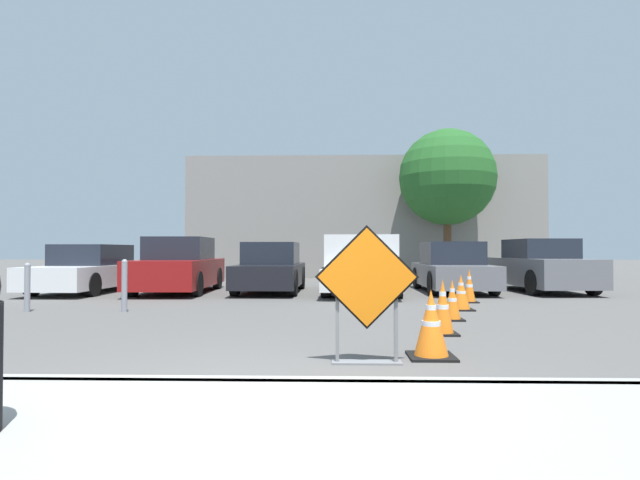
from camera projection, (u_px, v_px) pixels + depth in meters
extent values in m
plane|color=#565451|center=(311.00, 293.00, 14.24)|extent=(96.00, 96.00, 0.00)
cube|color=#999993|center=(215.00, 469.00, 2.65)|extent=(24.56, 3.19, 0.14)
cube|color=#999993|center=(260.00, 387.00, 4.24)|extent=(24.56, 0.20, 0.14)
cube|color=black|center=(367.00, 277.00, 5.40)|extent=(1.13, 0.02, 1.13)
cube|color=orange|center=(367.00, 277.00, 5.39)|extent=(1.06, 0.02, 1.06)
cube|color=slate|center=(367.00, 362.00, 5.43)|extent=(0.76, 0.20, 0.02)
cube|color=slate|center=(337.00, 320.00, 5.45)|extent=(0.04, 0.04, 0.94)
cube|color=slate|center=(396.00, 320.00, 5.43)|extent=(0.04, 0.04, 0.94)
cube|color=black|center=(431.00, 356.00, 5.72)|extent=(0.53, 0.53, 0.03)
cone|color=orange|center=(431.00, 322.00, 5.72)|extent=(0.39, 0.39, 0.75)
cylinder|color=white|center=(431.00, 308.00, 5.73)|extent=(0.12, 0.12, 0.07)
cylinder|color=white|center=(431.00, 323.00, 5.72)|extent=(0.21, 0.21, 0.07)
cube|color=black|center=(443.00, 334.00, 7.27)|extent=(0.42, 0.42, 0.03)
cone|color=orange|center=(443.00, 306.00, 7.28)|extent=(0.31, 0.31, 0.78)
cylinder|color=white|center=(443.00, 294.00, 7.28)|extent=(0.10, 0.10, 0.07)
cylinder|color=white|center=(443.00, 307.00, 7.28)|extent=(0.17, 0.17, 0.07)
cube|color=black|center=(452.00, 319.00, 8.73)|extent=(0.38, 0.38, 0.03)
cone|color=orange|center=(452.00, 299.00, 8.74)|extent=(0.28, 0.28, 0.69)
cylinder|color=white|center=(452.00, 290.00, 8.74)|extent=(0.09, 0.09, 0.06)
cylinder|color=white|center=(452.00, 300.00, 8.74)|extent=(0.16, 0.16, 0.06)
cube|color=black|center=(461.00, 309.00, 10.21)|extent=(0.49, 0.49, 0.03)
cone|color=orange|center=(461.00, 292.00, 10.21)|extent=(0.36, 0.36, 0.69)
cylinder|color=white|center=(461.00, 284.00, 10.22)|extent=(0.11, 0.11, 0.06)
cylinder|color=white|center=(461.00, 292.00, 10.21)|extent=(0.20, 0.20, 0.06)
cube|color=black|center=(469.00, 302.00, 11.67)|extent=(0.38, 0.38, 0.03)
cone|color=orange|center=(469.00, 285.00, 11.67)|extent=(0.28, 0.28, 0.76)
cylinder|color=white|center=(469.00, 278.00, 11.68)|extent=(0.09, 0.09, 0.07)
cylinder|color=white|center=(469.00, 286.00, 11.67)|extent=(0.16, 0.16, 0.07)
cube|color=white|center=(90.00, 275.00, 14.64)|extent=(1.91, 4.73, 0.61)
cube|color=#1E232D|center=(93.00, 255.00, 14.77)|extent=(1.63, 2.20, 0.60)
cylinder|color=black|center=(92.00, 285.00, 13.15)|extent=(0.22, 0.64, 0.64)
cylinder|color=black|center=(32.00, 284.00, 13.23)|extent=(0.22, 0.64, 0.64)
cylinder|color=black|center=(138.00, 278.00, 16.05)|extent=(0.22, 0.64, 0.64)
cylinder|color=black|center=(89.00, 278.00, 16.14)|extent=(0.22, 0.64, 0.64)
cube|color=maroon|center=(179.00, 273.00, 14.44)|extent=(1.98, 4.30, 0.77)
cube|color=#1E232D|center=(180.00, 248.00, 14.56)|extent=(1.69, 2.00, 0.65)
cylinder|color=black|center=(197.00, 284.00, 13.12)|extent=(0.22, 0.67, 0.67)
cylinder|color=black|center=(132.00, 284.00, 13.12)|extent=(0.22, 0.67, 0.67)
cylinder|color=black|center=(217.00, 278.00, 15.76)|extent=(0.22, 0.67, 0.67)
cylinder|color=black|center=(163.00, 278.00, 15.75)|extent=(0.22, 0.67, 0.67)
cube|color=black|center=(271.00, 275.00, 14.54)|extent=(1.77, 4.09, 0.62)
cube|color=#1E232D|center=(271.00, 253.00, 14.65)|extent=(1.53, 1.89, 0.64)
cylinder|color=black|center=(293.00, 283.00, 13.24)|extent=(0.21, 0.71, 0.71)
cylinder|color=black|center=(235.00, 283.00, 13.31)|extent=(0.21, 0.71, 0.71)
cylinder|color=black|center=(301.00, 278.00, 15.75)|extent=(0.21, 0.71, 0.71)
cylinder|color=black|center=(252.00, 278.00, 15.82)|extent=(0.21, 0.71, 0.71)
cube|color=silver|center=(362.00, 276.00, 14.34)|extent=(2.35, 5.35, 0.55)
cube|color=silver|center=(362.00, 252.00, 13.18)|extent=(1.97, 2.21, 0.85)
cube|color=silver|center=(363.00, 257.00, 16.59)|extent=(1.89, 0.23, 0.45)
cube|color=silver|center=(394.00, 258.00, 15.30)|extent=(0.27, 2.51, 0.45)
cube|color=silver|center=(332.00, 258.00, 15.48)|extent=(0.27, 2.51, 0.45)
cylinder|color=black|center=(398.00, 283.00, 12.69)|extent=(0.29, 0.80, 0.78)
cylinder|color=black|center=(326.00, 283.00, 12.87)|extent=(0.29, 0.80, 0.78)
cylinder|color=black|center=(392.00, 276.00, 15.81)|extent=(0.29, 0.80, 0.78)
cylinder|color=black|center=(334.00, 276.00, 15.99)|extent=(0.29, 0.80, 0.78)
cube|color=slate|center=(452.00, 275.00, 14.67)|extent=(1.80, 4.11, 0.63)
cube|color=#1E232D|center=(451.00, 253.00, 14.78)|extent=(1.58, 1.89, 0.66)
cylinder|color=black|center=(494.00, 283.00, 13.37)|extent=(0.20, 0.67, 0.67)
cylinder|color=black|center=(433.00, 283.00, 13.42)|extent=(0.20, 0.67, 0.67)
cylinder|color=black|center=(469.00, 278.00, 15.91)|extent=(0.20, 0.67, 0.67)
cylinder|color=black|center=(417.00, 278.00, 15.96)|extent=(0.20, 0.67, 0.67)
cube|color=slate|center=(541.00, 272.00, 14.76)|extent=(1.97, 4.21, 0.79)
cube|color=#1E232D|center=(539.00, 249.00, 14.88)|extent=(1.65, 1.97, 0.57)
cylinder|color=black|center=(593.00, 283.00, 13.49)|extent=(0.23, 0.71, 0.70)
cylinder|color=black|center=(533.00, 283.00, 13.46)|extent=(0.23, 0.71, 0.70)
cylinder|color=black|center=(548.00, 277.00, 16.05)|extent=(0.23, 0.71, 0.70)
cylinder|color=black|center=(498.00, 277.00, 16.02)|extent=(0.23, 0.71, 0.70)
cylinder|color=gray|center=(124.00, 287.00, 9.88)|extent=(0.11, 0.11, 0.99)
sphere|color=gray|center=(125.00, 262.00, 9.89)|extent=(0.12, 0.12, 0.12)
cylinder|color=gray|center=(27.00, 289.00, 9.93)|extent=(0.11, 0.11, 0.92)
sphere|color=gray|center=(27.00, 266.00, 9.94)|extent=(0.12, 0.12, 0.12)
cube|color=gray|center=(362.00, 220.00, 24.19)|extent=(15.81, 5.00, 5.38)
cylinder|color=#513823|center=(447.00, 247.00, 20.22)|extent=(0.32, 0.32, 2.72)
sphere|color=#235B23|center=(447.00, 177.00, 20.28)|extent=(3.90, 3.90, 3.90)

